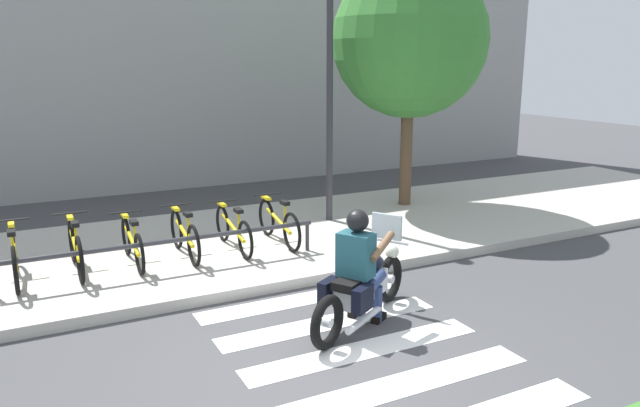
# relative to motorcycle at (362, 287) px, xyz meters

# --- Properties ---
(ground_plane) EXTENTS (48.00, 48.00, 0.00)m
(ground_plane) POSITION_rel_motorcycle_xyz_m (-0.99, -0.63, -0.45)
(ground_plane) COLOR #424244
(sidewalk) EXTENTS (24.00, 4.40, 0.15)m
(sidewalk) POSITION_rel_motorcycle_xyz_m (-0.99, 3.55, -0.38)
(sidewalk) COLOR #B7B2A8
(sidewalk) RESTS_ON ground
(crosswalk_stripe_1) EXTENTS (2.80, 0.40, 0.01)m
(crosswalk_stripe_1) POSITION_rel_motorcycle_xyz_m (-0.35, -1.43, -0.45)
(crosswalk_stripe_1) COLOR white
(crosswalk_stripe_1) RESTS_ON ground
(crosswalk_stripe_2) EXTENTS (2.80, 0.40, 0.01)m
(crosswalk_stripe_2) POSITION_rel_motorcycle_xyz_m (-0.35, -0.63, -0.45)
(crosswalk_stripe_2) COLOR white
(crosswalk_stripe_2) RESTS_ON ground
(crosswalk_stripe_3) EXTENTS (2.80, 0.40, 0.01)m
(crosswalk_stripe_3) POSITION_rel_motorcycle_xyz_m (-0.35, 0.17, -0.45)
(crosswalk_stripe_3) COLOR white
(crosswalk_stripe_3) RESTS_ON ground
(crosswalk_stripe_4) EXTENTS (2.80, 0.40, 0.01)m
(crosswalk_stripe_4) POSITION_rel_motorcycle_xyz_m (-0.35, 0.97, -0.45)
(crosswalk_stripe_4) COLOR white
(crosswalk_stripe_4) RESTS_ON ground
(motorcycle) EXTENTS (1.93, 1.23, 1.20)m
(motorcycle) POSITION_rel_motorcycle_xyz_m (0.00, 0.00, 0.00)
(motorcycle) COLOR black
(motorcycle) RESTS_ON ground
(rider) EXTENTS (0.77, 0.72, 1.43)m
(rider) POSITION_rel_motorcycle_xyz_m (-0.07, -0.04, 0.36)
(rider) COLOR #1E4C59
(rider) RESTS_ON ground
(bicycle_0) EXTENTS (0.48, 1.72, 0.78)m
(bicycle_0) POSITION_rel_motorcycle_xyz_m (-3.65, 2.98, 0.05)
(bicycle_0) COLOR black
(bicycle_0) RESTS_ON sidewalk
(bicycle_1) EXTENTS (0.48, 1.66, 0.80)m
(bicycle_1) POSITION_rel_motorcycle_xyz_m (-2.88, 2.98, 0.06)
(bicycle_1) COLOR black
(bicycle_1) RESTS_ON sidewalk
(bicycle_2) EXTENTS (0.48, 1.61, 0.72)m
(bicycle_2) POSITION_rel_motorcycle_xyz_m (-2.11, 2.98, 0.03)
(bicycle_2) COLOR black
(bicycle_2) RESTS_ON sidewalk
(bicycle_3) EXTENTS (0.48, 1.61, 0.75)m
(bicycle_3) POSITION_rel_motorcycle_xyz_m (-1.34, 2.98, 0.04)
(bicycle_3) COLOR black
(bicycle_3) RESTS_ON sidewalk
(bicycle_4) EXTENTS (0.48, 1.67, 0.72)m
(bicycle_4) POSITION_rel_motorcycle_xyz_m (-0.56, 2.98, 0.03)
(bicycle_4) COLOR black
(bicycle_4) RESTS_ON sidewalk
(bicycle_5) EXTENTS (0.48, 1.67, 0.76)m
(bicycle_5) POSITION_rel_motorcycle_xyz_m (0.21, 2.98, 0.05)
(bicycle_5) COLOR black
(bicycle_5) RESTS_ON sidewalk
(bike_rack) EXTENTS (4.46, 0.07, 0.49)m
(bike_rack) POSITION_rel_motorcycle_xyz_m (-1.72, 2.43, 0.12)
(bike_rack) COLOR #333338
(bike_rack) RESTS_ON sidewalk
(street_lamp) EXTENTS (0.28, 0.28, 4.59)m
(street_lamp) POSITION_rel_motorcycle_xyz_m (1.65, 3.95, 2.31)
(street_lamp) COLOR #2D2D33
(street_lamp) RESTS_ON ground
(tree_near_rack) EXTENTS (3.05, 3.05, 4.98)m
(tree_near_rack) POSITION_rel_motorcycle_xyz_m (3.63, 4.35, 2.99)
(tree_near_rack) COLOR brown
(tree_near_rack) RESTS_ON ground
(building_backdrop) EXTENTS (24.00, 1.20, 7.92)m
(building_backdrop) POSITION_rel_motorcycle_xyz_m (-0.99, 9.25, 3.51)
(building_backdrop) COLOR gray
(building_backdrop) RESTS_ON ground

